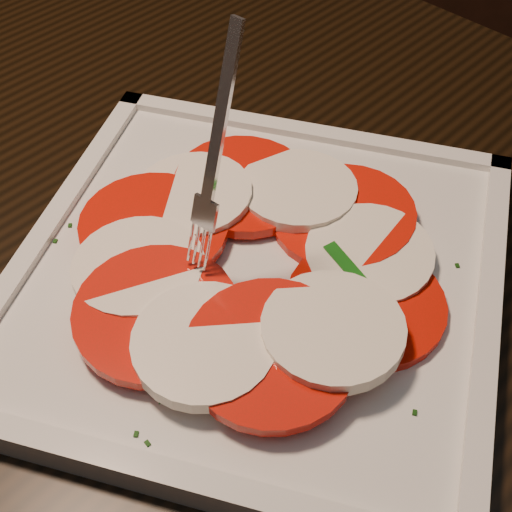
{
  "coord_description": "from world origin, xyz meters",
  "views": [
    {
      "loc": [
        0.05,
        -0.04,
        1.12
      ],
      "look_at": [
        -0.13,
        0.21,
        0.78
      ],
      "focal_mm": 50.0,
      "sensor_mm": 36.0,
      "label": 1
    }
  ],
  "objects_px": {
    "chair": "(426,54)",
    "plate": "(256,278)",
    "table": "(242,353)",
    "fork": "(222,148)"
  },
  "relations": [
    {
      "from": "fork",
      "to": "table",
      "type": "bearing_deg",
      "value": 59.03
    },
    {
      "from": "chair",
      "to": "plate",
      "type": "distance_m",
      "value": 0.72
    },
    {
      "from": "chair",
      "to": "fork",
      "type": "distance_m",
      "value": 0.76
    },
    {
      "from": "table",
      "to": "chair",
      "type": "bearing_deg",
      "value": 103.23
    },
    {
      "from": "fork",
      "to": "plate",
      "type": "bearing_deg",
      "value": 13.74
    },
    {
      "from": "table",
      "to": "fork",
      "type": "xyz_separation_m",
      "value": [
        -0.0,
        -0.01,
        0.21
      ]
    },
    {
      "from": "table",
      "to": "plate",
      "type": "xyz_separation_m",
      "value": [
        0.02,
        -0.0,
        0.11
      ]
    },
    {
      "from": "table",
      "to": "fork",
      "type": "relative_size",
      "value": 8.62
    },
    {
      "from": "table",
      "to": "fork",
      "type": "bearing_deg",
      "value": -122.26
    },
    {
      "from": "chair",
      "to": "plate",
      "type": "xyz_separation_m",
      "value": [
        0.17,
        -0.66,
        0.22
      ]
    }
  ]
}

